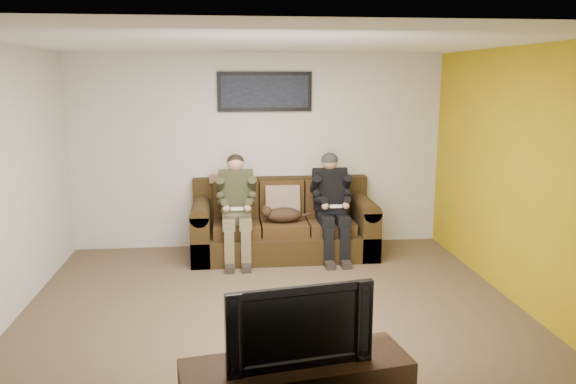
{
  "coord_description": "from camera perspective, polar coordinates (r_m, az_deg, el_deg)",
  "views": [
    {
      "loc": [
        -0.42,
        -5.29,
        2.29
      ],
      "look_at": [
        0.28,
        1.2,
        0.95
      ],
      "focal_mm": 35.0,
      "sensor_mm": 36.0,
      "label": 1
    }
  ],
  "objects": [
    {
      "name": "accent_wall_right",
      "position": [
        6.11,
        22.4,
        1.41
      ],
      "size": [
        0.0,
        4.5,
        4.5
      ],
      "primitive_type": "plane",
      "rotation": [
        1.57,
        0.0,
        -1.57
      ],
      "color": "#BB9D12",
      "rests_on": "ground"
    },
    {
      "name": "television",
      "position": [
        3.7,
        0.87,
        -13.05
      ],
      "size": [
        0.96,
        0.28,
        0.55
      ],
      "primitive_type": "imported",
      "rotation": [
        0.0,
        0.0,
        0.16
      ],
      "color": "black",
      "rests_on": "tv_stand"
    },
    {
      "name": "ceiling",
      "position": [
        5.31,
        -1.64,
        14.95
      ],
      "size": [
        5.0,
        5.0,
        0.0
      ],
      "primitive_type": "plane",
      "rotation": [
        3.14,
        0.0,
        0.0
      ],
      "color": "silver",
      "rests_on": "ground"
    },
    {
      "name": "wall_back",
      "position": [
        7.61,
        -2.92,
        4.12
      ],
      "size": [
        5.0,
        0.0,
        5.0
      ],
      "primitive_type": "plane",
      "rotation": [
        1.57,
        0.0,
        0.0
      ],
      "color": "beige",
      "rests_on": "ground"
    },
    {
      "name": "wall_front",
      "position": [
        3.22,
        1.68,
        -6.29
      ],
      "size": [
        5.0,
        0.0,
        5.0
      ],
      "primitive_type": "plane",
      "rotation": [
        -1.57,
        0.0,
        0.0
      ],
      "color": "beige",
      "rests_on": "ground"
    },
    {
      "name": "cat",
      "position": [
        7.15,
        -0.6,
        -2.3
      ],
      "size": [
        0.66,
        0.26,
        0.24
      ],
      "color": "#452D1B",
      "rests_on": "sofa"
    },
    {
      "name": "framed_poster",
      "position": [
        7.52,
        -2.38,
        10.15
      ],
      "size": [
        1.25,
        0.05,
        0.52
      ],
      "color": "black",
      "rests_on": "wall_back"
    },
    {
      "name": "person_left",
      "position": [
        7.09,
        -5.26,
        -0.96
      ],
      "size": [
        0.51,
        0.87,
        1.33
      ],
      "color": "brown",
      "rests_on": "sofa"
    },
    {
      "name": "wall_right",
      "position": [
        6.12,
        22.48,
        1.41
      ],
      "size": [
        0.0,
        4.5,
        4.5
      ],
      "primitive_type": "plane",
      "rotation": [
        1.57,
        0.0,
        -1.57
      ],
      "color": "beige",
      "rests_on": "ground"
    },
    {
      "name": "throw_pillow",
      "position": [
        7.37,
        -0.56,
        -0.97
      ],
      "size": [
        0.45,
        0.21,
        0.44
      ],
      "primitive_type": "cube",
      "rotation": [
        -0.21,
        0.0,
        0.0
      ],
      "color": "#8A705A",
      "rests_on": "sofa"
    },
    {
      "name": "wall_left",
      "position": [
        5.77,
        -27.17,
        0.43
      ],
      "size": [
        0.0,
        4.5,
        4.5
      ],
      "primitive_type": "plane",
      "rotation": [
        1.57,
        0.0,
        1.57
      ],
      "color": "beige",
      "rests_on": "ground"
    },
    {
      "name": "person_right",
      "position": [
        7.21,
        4.43,
        -0.71
      ],
      "size": [
        0.51,
        0.86,
        1.33
      ],
      "color": "black",
      "rests_on": "sofa"
    },
    {
      "name": "throw_blanket",
      "position": [
        7.53,
        -6.17,
        1.39
      ],
      "size": [
        0.48,
        0.24,
        0.09
      ],
      "primitive_type": "cube",
      "color": "tan",
      "rests_on": "sofa"
    },
    {
      "name": "floor",
      "position": [
        5.78,
        -1.49,
        -11.75
      ],
      "size": [
        5.0,
        5.0,
        0.0
      ],
      "primitive_type": "plane",
      "color": "brown",
      "rests_on": "ground"
    },
    {
      "name": "sofa",
      "position": [
        7.41,
        -0.52,
        -3.47
      ],
      "size": [
        2.35,
        1.02,
        0.96
      ],
      "color": "#30220E",
      "rests_on": "ground"
    }
  ]
}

